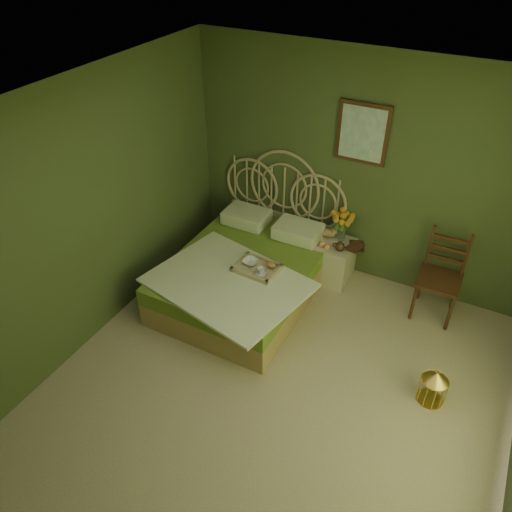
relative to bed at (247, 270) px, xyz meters
The scene contains 13 objects.
floor 1.61m from the bed, 54.55° to the right, with size 4.50×4.50×0.00m, color #CBB392.
ceiling 2.79m from the bed, 54.55° to the right, with size 4.50×4.50×0.00m, color silver.
wall_back 1.66m from the bed, 46.22° to the left, with size 4.00×4.00×0.00m, color #48562D.
wall_left 1.96m from the bed, 129.94° to the right, with size 4.50×4.50×0.00m, color #48562D.
wall_art 1.93m from the bed, 47.39° to the left, with size 0.54×0.04×0.64m.
bed is the anchor object (origin of this frame).
nightstand 1.04m from the bed, 42.71° to the left, with size 0.46×0.46×0.93m.
chair 2.10m from the bed, 19.33° to the left, with size 0.44×0.44×0.98m.
birdcage 2.28m from the bed, 14.50° to the right, with size 0.24×0.24×0.36m.
book_lower 1.19m from the bed, 37.11° to the left, with size 0.16×0.22×0.02m, color #381E0F.
book_upper 1.20m from the bed, 37.11° to the left, with size 0.15×0.20×0.02m, color #472819.
cereal_bowl 0.30m from the bed, 48.04° to the right, with size 0.17×0.17×0.04m, color white.
coffee_cup 0.46m from the bed, 38.87° to the right, with size 0.08×0.08×0.07m, color white.
Camera 1 is at (1.23, -2.58, 3.77)m, focal length 35.00 mm.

